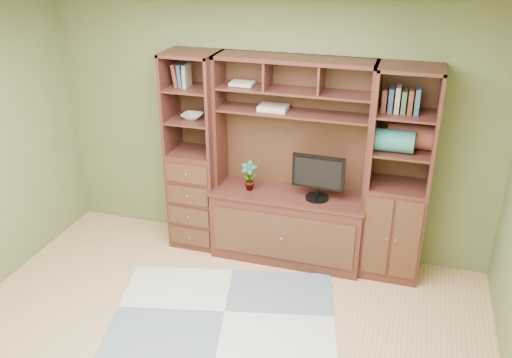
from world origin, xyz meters
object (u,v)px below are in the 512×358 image
(center_hutch, at_px, (289,166))
(monitor, at_px, (318,170))
(left_tower, at_px, (195,153))
(right_tower, at_px, (399,177))

(center_hutch, bearing_deg, monitor, -6.94)
(center_hutch, height_order, left_tower, same)
(right_tower, bearing_deg, left_tower, 180.00)
(center_hutch, relative_size, right_tower, 1.00)
(left_tower, distance_m, monitor, 1.29)
(right_tower, bearing_deg, monitor, -174.19)
(center_hutch, height_order, monitor, center_hutch)
(left_tower, bearing_deg, center_hutch, -2.29)
(right_tower, distance_m, monitor, 0.74)
(center_hutch, distance_m, left_tower, 1.00)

